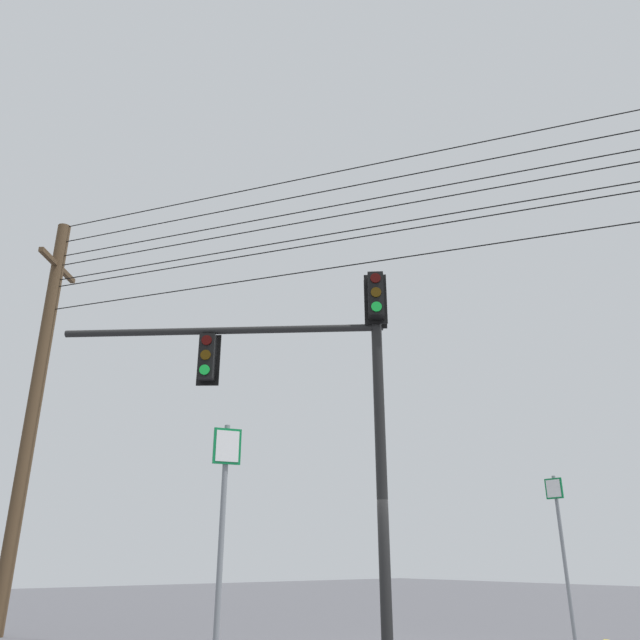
% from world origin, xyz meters
% --- Properties ---
extents(signal_mast_assembly, '(5.10, 4.65, 6.82)m').
position_xyz_m(signal_mast_assembly, '(1.04, -1.06, 4.90)').
color(signal_mast_assembly, black).
rests_on(signal_mast_assembly, ground).
extents(utility_pole_wooden, '(1.32, 1.51, 9.71)m').
position_xyz_m(utility_pole_wooden, '(4.56, -7.58, 4.95)').
color(utility_pole_wooden, '#4C3823').
rests_on(utility_pole_wooden, ground).
extents(route_sign_primary, '(0.10, 0.36, 3.06)m').
position_xyz_m(route_sign_primary, '(-3.28, 0.86, 1.86)').
color(route_sign_primary, slate).
rests_on(route_sign_primary, ground).
extents(route_sign_secondary, '(0.35, 0.13, 3.13)m').
position_xyz_m(route_sign_secondary, '(4.19, 0.91, 1.93)').
color(route_sign_secondary, slate).
rests_on(route_sign_secondary, ground).
extents(overhead_wire_span, '(9.48, 15.90, 2.69)m').
position_xyz_m(overhead_wire_span, '(-0.17, 0.36, 8.37)').
color(overhead_wire_span, black).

